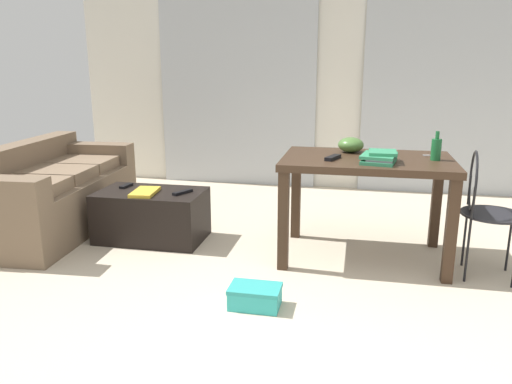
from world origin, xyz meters
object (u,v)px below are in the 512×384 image
at_px(coffee_table, 152,215).
at_px(bottle_near, 436,149).
at_px(tv_remote_primary, 126,186).
at_px(tv_remote_secondary, 183,192).
at_px(book_stack, 380,157).
at_px(magazine, 145,192).
at_px(bowl, 351,145).
at_px(couch, 49,194).
at_px(scissors, 433,155).
at_px(wire_chair, 483,201).
at_px(tv_remote_on_table, 333,158).
at_px(craft_table, 367,173).
at_px(shoebox, 255,296).

height_order(coffee_table, bottle_near, bottle_near).
bearing_deg(tv_remote_primary, tv_remote_secondary, -5.58).
relative_size(book_stack, magazine, 1.11).
relative_size(bottle_near, tv_remote_primary, 1.37).
bearing_deg(tv_remote_secondary, bowl, 34.40).
distance_m(tv_remote_primary, magazine, 0.30).
height_order(bottle_near, magazine, bottle_near).
relative_size(couch, scissors, 15.58).
xyz_separation_m(coffee_table, wire_chair, (2.42, -0.22, 0.32)).
bearing_deg(couch, book_stack, -5.80).
xyz_separation_m(bowl, tv_remote_on_table, (-0.11, -0.31, -0.04)).
height_order(couch, scissors, scissors).
bearing_deg(wire_chair, tv_remote_primary, 173.36).
xyz_separation_m(bottle_near, book_stack, (-0.37, -0.15, -0.04)).
distance_m(craft_table, tv_remote_secondary, 1.41).
distance_m(book_stack, tv_remote_on_table, 0.32).
bearing_deg(magazine, tv_remote_on_table, -9.15).
height_order(coffee_table, craft_table, craft_table).
bearing_deg(coffee_table, scissors, 3.48).
height_order(bottle_near, scissors, bottle_near).
bearing_deg(shoebox, bowl, 66.36).
bearing_deg(tv_remote_on_table, wire_chair, 16.28).
bearing_deg(tv_remote_secondary, coffee_table, -156.18).
height_order(bowl, scissors, bowl).
distance_m(coffee_table, scissors, 2.21).
distance_m(tv_remote_secondary, magazine, 0.30).
xyz_separation_m(coffee_table, bottle_near, (2.13, -0.04, 0.62)).
bearing_deg(tv_remote_primary, couch, -172.49).
relative_size(wire_chair, tv_remote_on_table, 4.72).
height_order(craft_table, tv_remote_secondary, craft_table).
bearing_deg(bottle_near, craft_table, -179.98).
bearing_deg(magazine, coffee_table, 74.41).
bearing_deg(magazine, craft_table, -4.96).
xyz_separation_m(couch, tv_remote_secondary, (1.24, -0.09, 0.11)).
bearing_deg(bottle_near, bowl, 160.63).
bearing_deg(craft_table, book_stack, -62.68).
xyz_separation_m(wire_chair, bowl, (-0.87, 0.38, 0.28)).
xyz_separation_m(book_stack, scissors, (0.38, 0.33, -0.03)).
distance_m(wire_chair, bottle_near, 0.46).
bearing_deg(tv_remote_secondary, tv_remote_on_table, 19.77).
bearing_deg(couch, shoebox, -27.39).
relative_size(bottle_near, bowl, 1.05).
height_order(scissors, tv_remote_primary, scissors).
distance_m(couch, bowl, 2.56).
bearing_deg(magazine, shoebox, -45.88).
distance_m(couch, book_stack, 2.77).
distance_m(wire_chair, bowl, 0.99).
xyz_separation_m(bottle_near, tv_remote_primary, (-2.38, 0.14, -0.41)).
bearing_deg(bottle_near, tv_remote_secondary, 179.07).
distance_m(coffee_table, bowl, 1.67).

